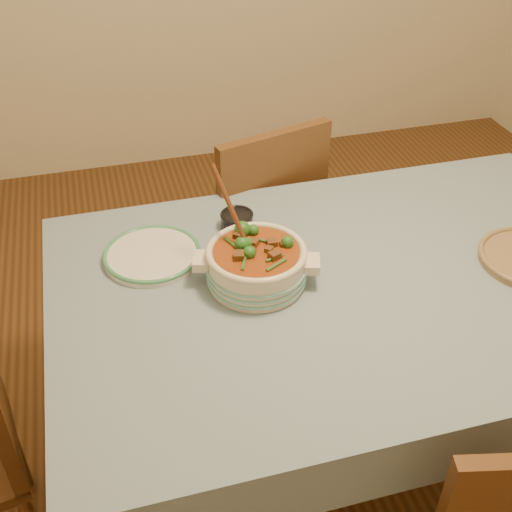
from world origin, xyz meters
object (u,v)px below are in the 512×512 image
Objects in this scene: dining_table at (352,303)px; condiment_bowl at (237,220)px; stew_casserole at (256,262)px; white_plate at (152,254)px; chair_far at (258,219)px.

dining_table is 13.76× the size of condiment_bowl.
stew_casserole is at bearing 167.48° from dining_table.
condiment_bowl reaches higher than white_plate.
white_plate is at bearing 30.33° from chair_far.
condiment_bowl reaches higher than dining_table.
stew_casserole is 1.23× the size of white_plate.
condiment_bowl is (0.01, 0.27, -0.04)m from stew_casserole.
stew_casserole reaches higher than white_plate.
dining_table is 0.59m from white_plate.
dining_table is 4.84× the size of stew_casserole.
white_plate is (-0.53, 0.24, 0.10)m from dining_table.
chair_far is at bearing 97.37° from dining_table.
white_plate is 0.30× the size of chair_far.
condiment_bowl is at bearing 87.38° from stew_casserole.
white_plate is 0.29m from condiment_bowl.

